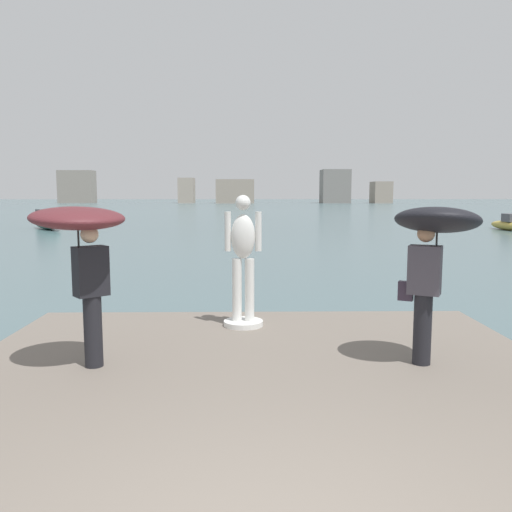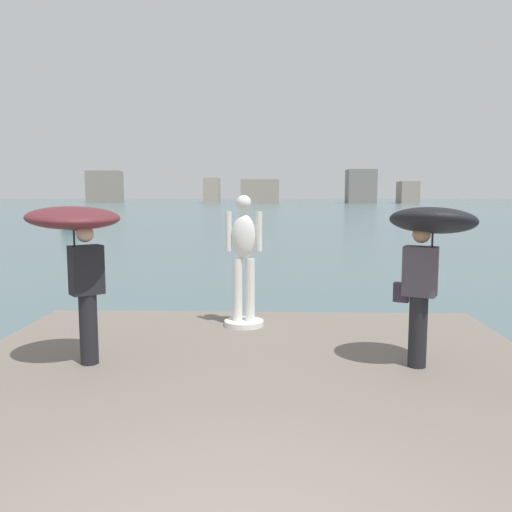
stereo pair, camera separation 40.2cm
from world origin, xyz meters
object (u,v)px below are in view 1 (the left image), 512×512
object	(u,v)px
boat_far	(47,222)
onlooker_right	(434,239)
statue_white_figure	(243,264)
boat_mid	(508,224)
onlooker_left	(81,237)

from	to	relation	value
boat_far	onlooker_right	bearing A→B (deg)	-62.01
statue_white_figure	boat_far	xyz separation A→B (m)	(-14.07, 28.89, -0.85)
statue_white_figure	onlooker_right	xyz separation A→B (m)	(2.32, -1.94, 0.56)
boat_mid	onlooker_left	bearing A→B (deg)	-124.18
boat_mid	onlooker_right	bearing A→B (deg)	-118.21
statue_white_figure	onlooker_right	world-z (taller)	statue_white_figure
statue_white_figure	onlooker_left	size ratio (longest dim) A/B	1.05
statue_white_figure	boat_mid	distance (m)	32.92
onlooker_right	onlooker_left	bearing A→B (deg)	-179.45
statue_white_figure	boat_mid	bearing A→B (deg)	56.63
onlooker_left	onlooker_right	xyz separation A→B (m)	(4.22, 0.04, -0.03)
statue_white_figure	boat_mid	xyz separation A→B (m)	(18.10, 27.48, -1.00)
statue_white_figure	boat_mid	size ratio (longest dim) A/B	0.48
onlooker_left	boat_mid	size ratio (longest dim) A/B	0.46
statue_white_figure	boat_far	bearing A→B (deg)	115.96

